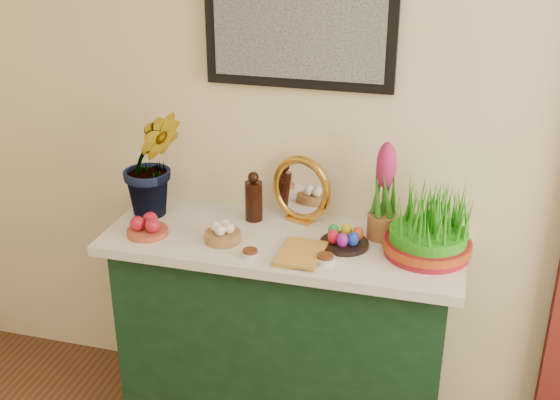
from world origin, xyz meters
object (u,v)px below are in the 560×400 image
at_px(sideboard, 283,336).
at_px(book, 279,250).
at_px(mirror, 301,190).
at_px(wheatgrass_sabzeh, 429,225).
at_px(hyacinth_green, 151,146).

distance_m(sideboard, book, 0.50).
relative_size(mirror, wheatgrass_sabzeh, 0.85).
bearing_deg(hyacinth_green, mirror, -22.44).
bearing_deg(mirror, sideboard, -99.30).
height_order(sideboard, book, book).
bearing_deg(wheatgrass_sabzeh, mirror, 162.44).
bearing_deg(hyacinth_green, sideboard, -39.16).
relative_size(sideboard, wheatgrass_sabzeh, 3.95).
distance_m(mirror, wheatgrass_sabzeh, 0.55).
distance_m(sideboard, wheatgrass_sabzeh, 0.80).
bearing_deg(hyacinth_green, wheatgrass_sabzeh, -35.26).
distance_m(sideboard, hyacinth_green, 0.96).
bearing_deg(mirror, wheatgrass_sabzeh, -17.56).
bearing_deg(sideboard, mirror, 80.70).
xyz_separation_m(hyacinth_green, wheatgrass_sabzeh, (1.12, -0.06, -0.18)).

